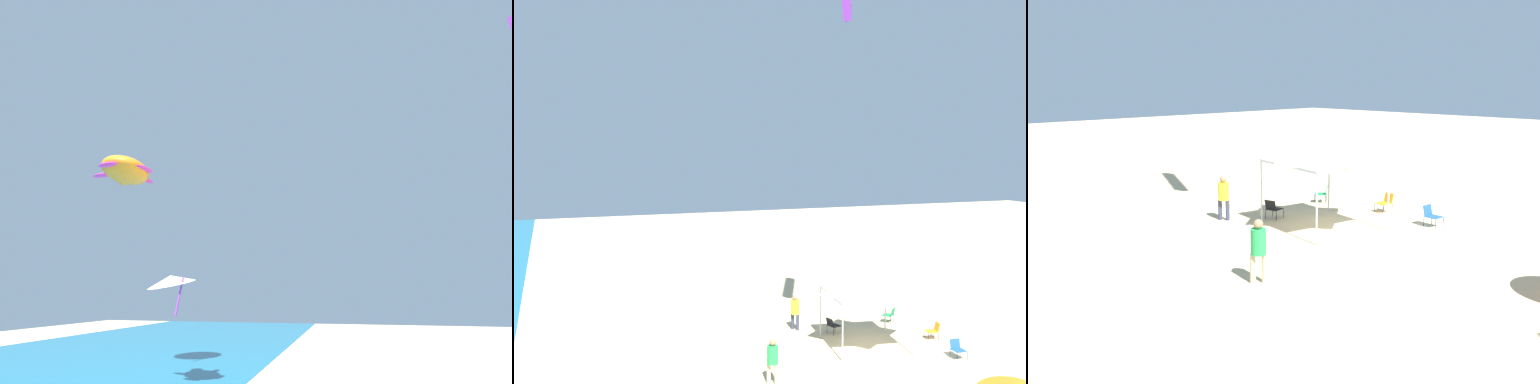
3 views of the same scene
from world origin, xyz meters
The scene contains 2 objects.
kite_turtle_orange centered at (3.72, 21.60, 11.64)m, with size 4.20×4.18×1.63m.
kite_delta_white centered at (15.37, 24.22, 6.32)m, with size 5.54×5.53×3.53m.
Camera 1 is at (-13.16, 10.20, 5.14)m, focal length 25.97 mm.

